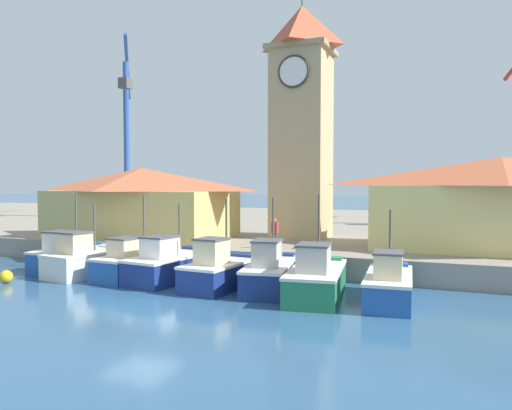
# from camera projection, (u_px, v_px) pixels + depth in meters

# --- Properties ---
(ground_plane) EXTENTS (300.00, 300.00, 0.00)m
(ground_plane) POSITION_uv_depth(u_px,v_px,m) (141.00, 307.00, 19.09)
(ground_plane) COLOR #2D567A
(quay_wharf) EXTENTS (120.00, 40.00, 1.18)m
(quay_wharf) POSITION_uv_depth(u_px,v_px,m) (321.00, 229.00, 44.57)
(quay_wharf) COLOR gray
(quay_wharf) RESTS_ON ground
(fishing_boat_far_left) EXTENTS (2.36, 4.40, 4.14)m
(fishing_boat_far_left) POSITION_uv_depth(u_px,v_px,m) (69.00, 256.00, 26.75)
(fishing_boat_far_left) COLOR #2356A8
(fishing_boat_far_left) RESTS_ON ground
(fishing_boat_left_outer) EXTENTS (2.75, 4.46, 3.66)m
(fishing_boat_left_outer) POSITION_uv_depth(u_px,v_px,m) (86.00, 260.00, 25.38)
(fishing_boat_left_outer) COLOR silver
(fishing_boat_left_outer) RESTS_ON ground
(fishing_boat_left_inner) EXTENTS (2.28, 5.04, 4.09)m
(fishing_boat_left_inner) POSITION_uv_depth(u_px,v_px,m) (136.00, 262.00, 25.02)
(fishing_boat_left_inner) COLOR #2356A8
(fishing_boat_left_inner) RESTS_ON ground
(fishing_boat_mid_left) EXTENTS (2.69, 5.28, 3.71)m
(fishing_boat_mid_left) POSITION_uv_depth(u_px,v_px,m) (171.00, 265.00, 24.06)
(fishing_boat_mid_left) COLOR navy
(fishing_boat_mid_left) RESTS_ON ground
(fishing_boat_center) EXTENTS (2.35, 4.44, 4.00)m
(fishing_boat_center) POSITION_uv_depth(u_px,v_px,m) (220.00, 271.00, 22.37)
(fishing_boat_center) COLOR navy
(fishing_boat_center) RESTS_ON ground
(fishing_boat_mid_right) EXTENTS (2.67, 5.31, 4.07)m
(fishing_boat_mid_right) POSITION_uv_depth(u_px,v_px,m) (270.00, 272.00, 22.00)
(fishing_boat_mid_right) COLOR navy
(fishing_boat_mid_right) RESTS_ON ground
(fishing_boat_right_inner) EXTENTS (2.72, 5.44, 4.25)m
(fishing_boat_right_inner) POSITION_uv_depth(u_px,v_px,m) (316.00, 278.00, 20.59)
(fishing_boat_right_inner) COLOR #237A4C
(fishing_boat_right_inner) RESTS_ON ground
(fishing_boat_right_outer) EXTENTS (2.14, 4.91, 3.65)m
(fishing_boat_right_outer) POSITION_uv_depth(u_px,v_px,m) (389.00, 284.00, 19.71)
(fishing_boat_right_outer) COLOR #2356A8
(fishing_boat_right_outer) RESTS_ON ground
(clock_tower) EXTENTS (3.88, 3.88, 16.41)m
(clock_tower) POSITION_uv_depth(u_px,v_px,m) (302.00, 117.00, 32.01)
(clock_tower) COLOR tan
(clock_tower) RESTS_ON quay_wharf
(warehouse_left) EXTENTS (11.65, 6.69, 4.48)m
(warehouse_left) POSITION_uv_depth(u_px,v_px,m) (141.00, 202.00, 32.33)
(warehouse_left) COLOR tan
(warehouse_left) RESTS_ON quay_wharf
(warehouse_right) EXTENTS (13.09, 6.09, 4.88)m
(warehouse_right) POSITION_uv_depth(u_px,v_px,m) (501.00, 203.00, 25.89)
(warehouse_right) COLOR #E5D17A
(warehouse_right) RESTS_ON quay_wharf
(port_crane_far) EXTENTS (6.25, 8.85, 18.21)m
(port_crane_far) POSITION_uv_depth(u_px,v_px,m) (127.00, 154.00, 49.65)
(port_crane_far) COLOR navy
(port_crane_far) RESTS_ON quay_wharf
(mooring_buoy) EXTENTS (0.60, 0.60, 0.60)m
(mooring_buoy) POSITION_uv_depth(u_px,v_px,m) (6.00, 277.00, 23.52)
(mooring_buoy) COLOR gold
(mooring_buoy) RESTS_ON ground
(dock_worker_near_tower) EXTENTS (0.34, 0.22, 1.62)m
(dock_worker_near_tower) POSITION_uv_depth(u_px,v_px,m) (275.00, 233.00, 26.79)
(dock_worker_near_tower) COLOR #33333D
(dock_worker_near_tower) RESTS_ON quay_wharf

